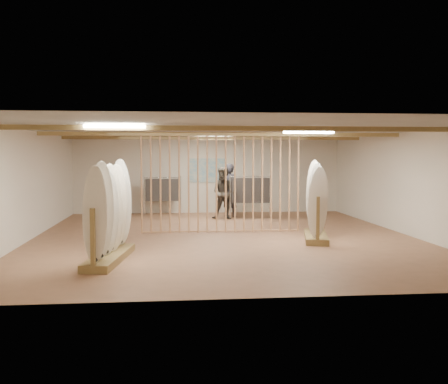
{
  "coord_description": "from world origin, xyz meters",
  "views": [
    {
      "loc": [
        -1.4,
        -13.72,
        2.16
      ],
      "look_at": [
        0.0,
        0.0,
        1.2
      ],
      "focal_mm": 42.0,
      "sensor_mm": 36.0,
      "label": 1
    }
  ],
  "objects": [
    {
      "name": "wall_left",
      "position": [
        -5.0,
        0.0,
        1.4
      ],
      "size": [
        0.0,
        12.0,
        12.0
      ],
      "primitive_type": "plane",
      "rotation": [
        1.57,
        0.0,
        1.57
      ],
      "color": "silver",
      "rests_on": "ground"
    },
    {
      "name": "wall_front",
      "position": [
        0.0,
        -6.0,
        1.4
      ],
      "size": [
        12.0,
        0.0,
        12.0
      ],
      "primitive_type": "plane",
      "rotation": [
        -1.57,
        0.0,
        0.0
      ],
      "color": "silver",
      "rests_on": "ground"
    },
    {
      "name": "rack_left",
      "position": [
        -2.67,
        -2.88,
        0.69
      ],
      "size": [
        0.88,
        2.54,
        2.01
      ],
      "rotation": [
        0.0,
        0.0,
        -0.13
      ],
      "color": "olive",
      "rests_on": "floor"
    },
    {
      "name": "rack_right",
      "position": [
        2.32,
        -0.63,
        0.68
      ],
      "size": [
        1.01,
        2.15,
        1.98
      ],
      "rotation": [
        0.0,
        0.0,
        -0.23
      ],
      "color": "olive",
      "rests_on": "floor"
    },
    {
      "name": "light_panels",
      "position": [
        0.0,
        0.0,
        2.74
      ],
      "size": [
        1.2,
        0.35,
        0.06
      ],
      "primitive_type": "cube",
      "color": "white",
      "rests_on": "ground"
    },
    {
      "name": "clothing_rack_a",
      "position": [
        -1.7,
        5.4,
        0.91
      ],
      "size": [
        1.31,
        0.34,
        1.4
      ],
      "rotation": [
        0.0,
        0.0,
        -0.01
      ],
      "color": "silver",
      "rests_on": "floor"
    },
    {
      "name": "bamboo_partition",
      "position": [
        0.0,
        0.8,
        1.4
      ],
      "size": [
        4.45,
        0.05,
        2.78
      ],
      "color": "tan",
      "rests_on": "ground"
    },
    {
      "name": "ceiling_slats",
      "position": [
        0.0,
        0.0,
        2.72
      ],
      "size": [
        9.5,
        6.12,
        0.1
      ],
      "primitive_type": "cube",
      "color": "olive",
      "rests_on": "ground"
    },
    {
      "name": "ceiling",
      "position": [
        0.0,
        0.0,
        2.8
      ],
      "size": [
        12.0,
        12.0,
        0.0
      ],
      "primitive_type": "plane",
      "rotation": [
        3.14,
        0.0,
        0.0
      ],
      "color": "#999891",
      "rests_on": "ground"
    },
    {
      "name": "shopper_b",
      "position": [
        0.41,
        3.87,
        1.01
      ],
      "size": [
        1.12,
        0.96,
        2.01
      ],
      "primitive_type": "imported",
      "rotation": [
        0.0,
        0.0,
        -0.23
      ],
      "color": "#353029",
      "rests_on": "floor"
    },
    {
      "name": "clothing_rack_b",
      "position": [
        1.31,
        3.99,
        0.97
      ],
      "size": [
        1.4,
        0.44,
        1.5
      ],
      "rotation": [
        0.0,
        0.0,
        -0.07
      ],
      "color": "silver",
      "rests_on": "floor"
    },
    {
      "name": "floor",
      "position": [
        0.0,
        0.0,
        0.0
      ],
      "size": [
        12.0,
        12.0,
        0.0
      ],
      "primitive_type": "plane",
      "color": "#936547",
      "rests_on": "ground"
    },
    {
      "name": "shopper_a",
      "position": [
        0.68,
        4.58,
        1.07
      ],
      "size": [
        0.94,
        0.89,
        2.14
      ],
      "primitive_type": "imported",
      "rotation": [
        0.0,
        0.0,
        2.49
      ],
      "color": "#242229",
      "rests_on": "floor"
    },
    {
      "name": "wall_back",
      "position": [
        0.0,
        6.0,
        1.4
      ],
      "size": [
        12.0,
        0.0,
        12.0
      ],
      "primitive_type": "plane",
      "rotation": [
        1.57,
        0.0,
        0.0
      ],
      "color": "silver",
      "rests_on": "ground"
    },
    {
      "name": "wall_right",
      "position": [
        5.0,
        0.0,
        1.4
      ],
      "size": [
        0.0,
        12.0,
        12.0
      ],
      "primitive_type": "plane",
      "rotation": [
        1.57,
        0.0,
        -1.57
      ],
      "color": "silver",
      "rests_on": "ground"
    },
    {
      "name": "poster",
      "position": [
        0.0,
        5.98,
        1.6
      ],
      "size": [
        1.4,
        0.03,
        0.9
      ],
      "primitive_type": "cube",
      "color": "teal",
      "rests_on": "ground"
    }
  ]
}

